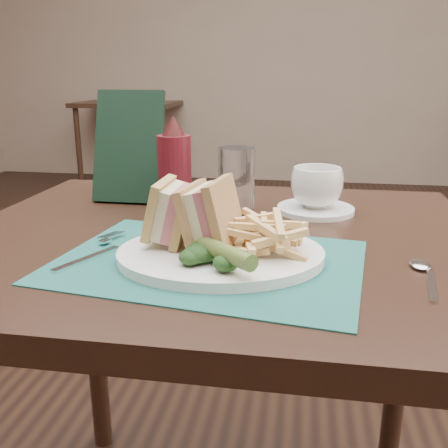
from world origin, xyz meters
name	(u,v)px	position (x,y,z in m)	size (l,w,h in m)	color
floor	(246,413)	(0.00, 0.00, 0.00)	(7.00, 7.00, 0.00)	black
wall_back	(289,181)	(0.00, 3.50, 0.00)	(6.00, 6.00, 0.00)	gray
table_main	(218,417)	(0.00, -0.50, 0.38)	(0.90, 0.75, 0.75)	black
table_bg_left	(132,142)	(-1.49, 3.24, 0.38)	(0.90, 0.75, 0.75)	black
placemat	(209,261)	(0.01, -0.64, 0.75)	(0.43, 0.31, 0.00)	#1A554D
plate	(221,255)	(0.03, -0.63, 0.76)	(0.30, 0.24, 0.01)	white
sandwich_half_a	(159,211)	(-0.07, -0.61, 0.81)	(0.06, 0.09, 0.08)	tan
sandwich_half_b	(197,213)	(-0.01, -0.62, 0.82)	(0.06, 0.10, 0.09)	tan
kale_garnish	(213,257)	(0.03, -0.69, 0.78)	(0.11, 0.08, 0.03)	black
pickle_spear	(222,251)	(0.04, -0.70, 0.79)	(0.02, 0.02, 0.12)	#495E24
fries_pile	(268,229)	(0.09, -0.62, 0.80)	(0.18, 0.20, 0.06)	#E3B871
fork	(95,249)	(-0.16, -0.63, 0.76)	(0.03, 0.17, 0.01)	silver
spoon	(428,276)	(0.31, -0.65, 0.76)	(0.03, 0.15, 0.01)	silver
saucer	(315,209)	(0.17, -0.34, 0.76)	(0.15, 0.15, 0.01)	white
coffee_cup	(317,187)	(0.17, -0.34, 0.80)	(0.10, 0.10, 0.08)	white
drinking_glass	(237,183)	(0.02, -0.39, 0.81)	(0.07, 0.07, 0.13)	white
ketchup_bottle	(174,166)	(-0.10, -0.39, 0.84)	(0.06, 0.06, 0.19)	#510E16
check_presenter	(129,147)	(-0.22, -0.30, 0.86)	(0.14, 0.02, 0.23)	black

